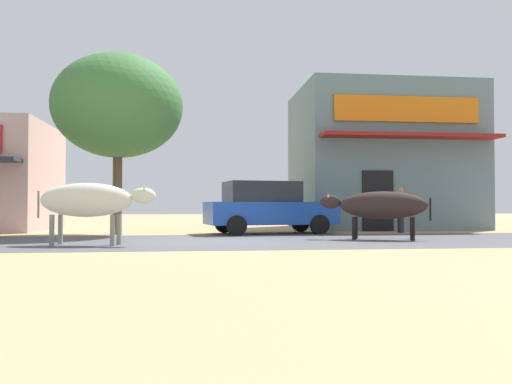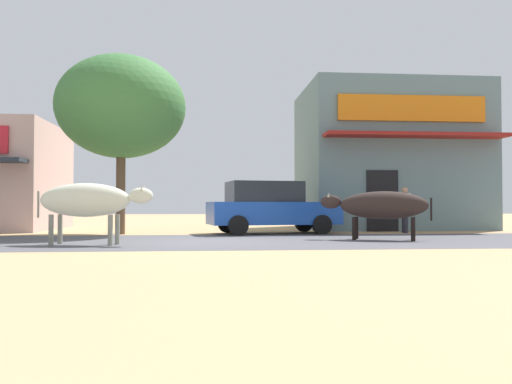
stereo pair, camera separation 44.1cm
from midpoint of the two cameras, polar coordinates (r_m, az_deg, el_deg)
name	(u,v)px [view 2 (the right image)]	position (r m, az deg, el deg)	size (l,w,h in m)	color
ground	(201,241)	(13.30, -5.01, -5.30)	(80.00, 80.00, 0.00)	tan
asphalt_road	(201,241)	(13.30, -5.01, -5.29)	(72.00, 5.64, 0.00)	#4F4F55
storefront_right_club	(387,159)	(21.53, 14.51, 3.50)	(6.54, 5.98, 5.45)	slate
roadside_tree	(121,107)	(17.13, -13.58, 8.86)	(3.98, 3.98, 5.55)	brown
parked_hatchback_car	(270,207)	(16.72, 2.32, -1.63)	(4.27, 2.34, 1.64)	#18439E
cow_near_brown	(88,201)	(12.54, -16.71, -0.90)	(2.70, 1.02, 1.40)	beige
cow_far_dark	(381,206)	(14.18, 14.20, -1.43)	(2.76, 1.52, 1.26)	#2D221E
pedestrian_by_shop	(405,206)	(17.89, 16.40, -1.48)	(0.26, 0.61, 1.49)	#262633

